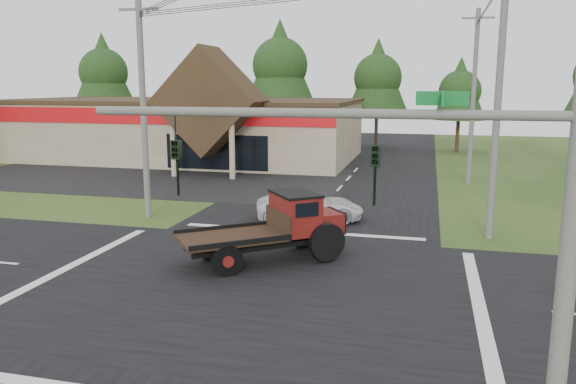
% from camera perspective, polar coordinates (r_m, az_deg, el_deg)
% --- Properties ---
extents(ground, '(120.00, 120.00, 0.00)m').
position_cam_1_polar(ground, '(18.58, -3.51, -9.51)').
color(ground, '#223F16').
rests_on(ground, ground).
extents(road_ns, '(12.00, 120.00, 0.02)m').
position_cam_1_polar(road_ns, '(18.58, -3.51, -9.48)').
color(road_ns, black).
rests_on(road_ns, ground).
extents(road_ew, '(120.00, 12.00, 0.02)m').
position_cam_1_polar(road_ew, '(18.58, -3.51, -9.47)').
color(road_ew, black).
rests_on(road_ew, ground).
extents(parking_apron, '(28.00, 14.00, 0.02)m').
position_cam_1_polar(parking_apron, '(41.01, -14.22, 1.48)').
color(parking_apron, black).
rests_on(parking_apron, ground).
extents(cvs_building, '(30.40, 18.20, 9.19)m').
position_cam_1_polar(cvs_building, '(50.86, -10.43, 6.53)').
color(cvs_building, gray).
rests_on(cvs_building, ground).
extents(traffic_signal_mast, '(8.12, 0.24, 7.00)m').
position_cam_1_polar(traffic_signal_mast, '(9.33, 16.80, -2.21)').
color(traffic_signal_mast, '#595651').
rests_on(traffic_signal_mast, ground).
extents(utility_pole_nw, '(2.00, 0.30, 10.50)m').
position_cam_1_polar(utility_pole_nw, '(27.99, -14.49, 8.32)').
color(utility_pole_nw, '#595651').
rests_on(utility_pole_nw, ground).
extents(utility_pole_ne, '(2.00, 0.30, 11.50)m').
position_cam_1_polar(utility_pole_ne, '(24.74, 20.57, 8.86)').
color(utility_pole_ne, '#595651').
rests_on(utility_pole_ne, ground).
extents(utility_pole_n, '(2.00, 0.30, 11.20)m').
position_cam_1_polar(utility_pole_n, '(38.69, 18.32, 9.25)').
color(utility_pole_n, '#595651').
rests_on(utility_pole_n, ground).
extents(tree_row_a, '(6.72, 6.72, 12.12)m').
position_cam_1_polar(tree_row_a, '(66.73, -18.25, 11.69)').
color(tree_row_a, '#332316').
rests_on(tree_row_a, ground).
extents(tree_row_b, '(5.60, 5.60, 10.10)m').
position_cam_1_polar(tree_row_b, '(63.83, -9.44, 10.93)').
color(tree_row_b, '#332316').
rests_on(tree_row_b, ground).
extents(tree_row_c, '(7.28, 7.28, 13.13)m').
position_cam_1_polar(tree_row_c, '(59.64, -0.81, 13.03)').
color(tree_row_c, '#332316').
rests_on(tree_row_c, ground).
extents(tree_row_d, '(6.16, 6.16, 11.11)m').
position_cam_1_polar(tree_row_d, '(58.84, 9.10, 11.62)').
color(tree_row_d, '#332316').
rests_on(tree_row_d, ground).
extents(tree_row_e, '(5.04, 5.04, 9.09)m').
position_cam_1_polar(tree_row_e, '(56.65, 17.08, 9.96)').
color(tree_row_e, '#332316').
rests_on(tree_row_e, ground).
extents(antique_flatbed_truck, '(6.29, 5.62, 2.57)m').
position_cam_1_polar(antique_flatbed_truck, '(20.65, -2.37, -3.67)').
color(antique_flatbed_truck, '#51110B').
rests_on(antique_flatbed_truck, ground).
extents(white_pickup, '(5.54, 3.57, 1.42)m').
position_cam_1_polar(white_pickup, '(26.98, 2.24, -1.45)').
color(white_pickup, silver).
rests_on(white_pickup, ground).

